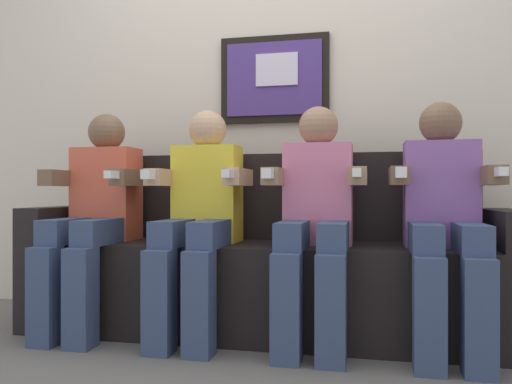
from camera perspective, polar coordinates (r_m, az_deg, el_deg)
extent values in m
plane|color=#66605B|center=(2.39, -0.82, -17.03)|extent=(6.21, 6.21, 0.00)
cube|color=beige|center=(3.09, 2.52, 11.19)|extent=(4.77, 0.05, 2.60)
cube|color=black|center=(3.07, 2.03, 12.24)|extent=(0.63, 0.03, 0.50)
cube|color=#4C337F|center=(3.05, 1.98, 12.30)|extent=(0.55, 0.02, 0.42)
cube|color=silver|center=(3.05, 2.33, 13.24)|extent=(0.24, 0.02, 0.18)
cube|color=black|center=(2.61, 0.68, -10.48)|extent=(2.09, 0.58, 0.45)
cube|color=black|center=(2.78, 1.61, -0.51)|extent=(2.09, 0.14, 0.45)
cube|color=black|center=(3.03, -20.67, -7.40)|extent=(0.14, 0.58, 0.62)
cube|color=black|center=(2.61, 25.73, -8.59)|extent=(0.14, 0.58, 0.62)
cube|color=#D8593F|center=(2.85, -16.03, -0.20)|extent=(0.32, 0.20, 0.48)
sphere|color=brown|center=(2.87, -16.03, 6.32)|extent=(0.19, 0.19, 0.19)
cube|color=#38476B|center=(2.73, -19.71, -3.99)|extent=(0.12, 0.40, 0.12)
cube|color=#38476B|center=(2.64, -16.39, -4.13)|extent=(0.12, 0.40, 0.12)
cube|color=#38476B|center=(2.60, -22.10, -10.53)|extent=(0.12, 0.12, 0.45)
cube|color=#38476B|center=(2.50, -18.65, -10.94)|extent=(0.12, 0.12, 0.45)
cube|color=brown|center=(2.84, -20.56, 1.41)|extent=(0.08, 0.28, 0.08)
cube|color=brown|center=(2.66, -13.67, 1.51)|extent=(0.08, 0.28, 0.08)
cube|color=white|center=(2.51, -15.28, 1.82)|extent=(0.04, 0.13, 0.04)
cube|color=yellow|center=(2.63, -5.32, -0.22)|extent=(0.32, 0.20, 0.48)
sphere|color=tan|center=(2.65, -5.32, 6.84)|extent=(0.19, 0.19, 0.19)
cube|color=#38476B|center=(2.48, -8.72, -4.40)|extent=(0.12, 0.40, 0.12)
cube|color=#38476B|center=(2.42, -4.74, -4.50)|extent=(0.12, 0.40, 0.12)
cube|color=#38476B|center=(2.33, -10.54, -11.74)|extent=(0.12, 0.12, 0.45)
cube|color=#38476B|center=(2.27, -6.27, -12.07)|extent=(0.12, 0.12, 0.45)
cube|color=tan|center=(2.58, -10.15, 1.55)|extent=(0.08, 0.28, 0.08)
cube|color=tan|center=(2.46, -1.96, 1.63)|extent=(0.08, 0.28, 0.08)
cube|color=white|center=(2.31, -2.95, 1.98)|extent=(0.04, 0.13, 0.04)
cube|color=white|center=(2.44, -11.60, 1.88)|extent=(0.04, 0.10, 0.04)
cube|color=pink|center=(2.52, 6.85, -0.23)|extent=(0.32, 0.20, 0.48)
sphere|color=#9E7556|center=(2.53, 6.85, 7.15)|extent=(0.19, 0.19, 0.19)
cube|color=#38476B|center=(2.34, 4.16, -4.67)|extent=(0.12, 0.40, 0.12)
cube|color=#38476B|center=(2.32, 8.58, -4.71)|extent=(0.12, 0.40, 0.12)
cube|color=#38476B|center=(2.18, 3.37, -12.57)|extent=(0.12, 0.12, 0.45)
cube|color=#38476B|center=(2.16, 8.21, -12.70)|extent=(0.12, 0.12, 0.45)
cube|color=#9E7556|center=(2.42, 2.09, 1.65)|extent=(0.08, 0.28, 0.08)
cube|color=#9E7556|center=(2.38, 11.11, 1.68)|extent=(0.08, 0.28, 0.08)
cube|color=white|center=(2.23, 11.01, 2.06)|extent=(0.04, 0.13, 0.04)
cube|color=white|center=(2.27, 1.36, 2.02)|extent=(0.04, 0.10, 0.04)
cube|color=#8C59A5|center=(2.52, 19.54, -0.23)|extent=(0.32, 0.20, 0.48)
sphere|color=brown|center=(2.54, 19.54, 7.13)|extent=(0.19, 0.19, 0.19)
cube|color=#38476B|center=(2.32, 17.93, -4.70)|extent=(0.12, 0.40, 0.12)
cube|color=#38476B|center=(2.35, 22.33, -4.65)|extent=(0.12, 0.40, 0.12)
cube|color=#38476B|center=(2.17, 18.44, -12.67)|extent=(0.12, 0.12, 0.45)
cube|color=#38476B|center=(2.19, 23.24, -12.52)|extent=(0.12, 0.12, 0.45)
cube|color=brown|center=(2.39, 15.36, 1.68)|extent=(0.08, 0.28, 0.08)
cube|color=brown|center=(2.44, 24.33, 1.64)|extent=(0.08, 0.28, 0.08)
cube|color=white|center=(2.28, 25.15, 2.01)|extent=(0.04, 0.13, 0.04)
cube|color=white|center=(2.23, 15.56, 2.05)|extent=(0.04, 0.10, 0.04)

